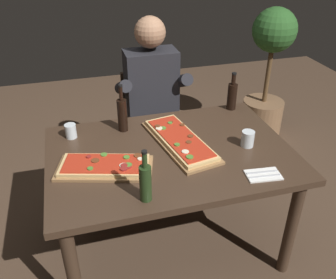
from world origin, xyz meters
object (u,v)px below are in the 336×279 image
Objects in this scene: diner_chair at (150,121)px; potted_plant_corner at (268,74)px; vinegar_bottle_green at (232,95)px; seated_diner at (153,98)px; tumbler_far_side at (71,132)px; tumbler_near_camera at (248,140)px; pizza_rectangular_left at (180,140)px; dining_table at (170,165)px; wine_bottle_dark at (145,182)px; oil_bottle_amber at (122,114)px; pizza_rectangular_front at (105,166)px.

potted_plant_corner is at bearing 15.18° from diner_chair.
seated_diner reaches higher than vinegar_bottle_green.
vinegar_bottle_green reaches higher than tumbler_far_side.
tumbler_far_side is at bearing 159.15° from tumbler_near_camera.
seated_diner reaches higher than pizza_rectangular_left.
dining_table is 0.87m from diner_chair.
vinegar_bottle_green is (0.49, 0.35, 0.08)m from pizza_rectangular_left.
potted_plant_corner is at bearing 45.61° from wine_bottle_dark.
wine_bottle_dark is 1.32m from diner_chair.
wine_bottle_dark is at bearing -155.56° from tumbler_near_camera.
wine_bottle_dark is 2.19m from potted_plant_corner.
tumbler_far_side is at bearing -174.77° from vinegar_bottle_green.
wine_bottle_dark is at bearing -121.40° from dining_table.
potted_plant_corner is (1.23, 0.33, 0.15)m from diner_chair.
vinegar_bottle_green is (0.78, 0.10, -0.01)m from oil_bottle_amber.
pizza_rectangular_left is 1.66m from potted_plant_corner.
pizza_rectangular_front is 2.11m from potted_plant_corner.
potted_plant_corner is at bearing 29.76° from oil_bottle_amber.
tumbler_near_camera is (0.67, -0.38, -0.07)m from oil_bottle_amber.
seated_diner is at bearing 115.34° from tumbler_near_camera.
seated_diner is (0.08, 0.74, 0.10)m from dining_table.
oil_bottle_amber is (0.01, 0.69, 0.01)m from wine_bottle_dark.
diner_chair is (0.08, 0.86, -0.16)m from dining_table.
wine_bottle_dark is 3.14× the size of tumbler_far_side.
tumbler_near_camera is (0.68, 0.31, -0.06)m from wine_bottle_dark.
vinegar_bottle_green is 2.81× the size of tumbler_near_camera.
seated_diner is (-0.49, 0.32, -0.10)m from vinegar_bottle_green.
oil_bottle_amber is 1.76m from potted_plant_corner.
potted_plant_corner is (1.23, 0.45, -0.11)m from seated_diner.
wine_bottle_dark is 0.89× the size of oil_bottle_amber.
vinegar_bottle_green is at bearing 27.50° from pizza_rectangular_front.
wine_bottle_dark is at bearing -134.39° from potted_plant_corner.
oil_bottle_amber reaches higher than diner_chair.
pizza_rectangular_front is (-0.39, -0.08, 0.12)m from dining_table.
dining_table is at bearing -30.23° from tumbler_far_side.
seated_diner is at bearing 146.94° from vinegar_bottle_green.
diner_chair is at bearing 76.14° from wine_bottle_dark.
seated_diner reaches higher than oil_bottle_amber.
pizza_rectangular_front is 0.85× the size of pizza_rectangular_left.
dining_table is at bearing -143.58° from vinegar_bottle_green.
pizza_rectangular_left is (0.46, 0.15, -0.00)m from pizza_rectangular_front.
vinegar_bottle_green reaches higher than tumbler_near_camera.
dining_table is at bearing -95.85° from seated_diner.
oil_bottle_amber reaches higher than dining_table.
potted_plant_corner is (1.69, 1.27, -0.12)m from pizza_rectangular_front.
wine_bottle_dark is at bearing -105.29° from seated_diner.
pizza_rectangular_left is 0.74× the size of diner_chair.
tumbler_near_camera is 1.52m from potted_plant_corner.
diner_chair is at bearing 41.20° from tumbler_far_side.
diner_chair is at bearing 90.00° from seated_diner.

